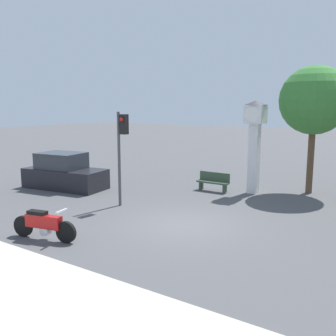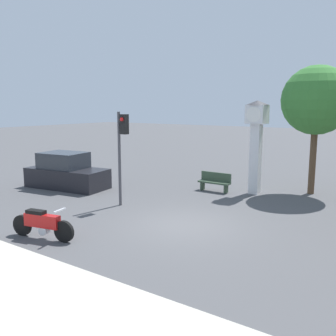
{
  "view_description": "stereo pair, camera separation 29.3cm",
  "coord_description": "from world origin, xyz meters",
  "px_view_note": "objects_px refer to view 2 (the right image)",
  "views": [
    {
      "loc": [
        6.5,
        -10.85,
        4.14
      ],
      "look_at": [
        -1.64,
        1.53,
        1.66
      ],
      "focal_mm": 40.0,
      "sensor_mm": 36.0,
      "label": 1
    },
    {
      "loc": [
        6.75,
        -10.69,
        4.14
      ],
      "look_at": [
        -1.64,
        1.53,
        1.66
      ],
      "focal_mm": 40.0,
      "sensor_mm": 36.0,
      "label": 2
    }
  ],
  "objects_px": {
    "street_tree": "(316,101)",
    "parked_car": "(66,173)",
    "clock_tower": "(256,133)",
    "motorcycle": "(42,224)",
    "bench": "(215,181)",
    "traffic_light": "(122,142)"
  },
  "relations": [
    {
      "from": "bench",
      "to": "clock_tower",
      "type": "bearing_deg",
      "value": 20.26
    },
    {
      "from": "clock_tower",
      "to": "traffic_light",
      "type": "height_order",
      "value": "clock_tower"
    },
    {
      "from": "motorcycle",
      "to": "parked_car",
      "type": "xyz_separation_m",
      "value": [
        -5.24,
        5.45,
        0.26
      ]
    },
    {
      "from": "clock_tower",
      "to": "street_tree",
      "type": "relative_size",
      "value": 0.73
    },
    {
      "from": "bench",
      "to": "parked_car",
      "type": "height_order",
      "value": "parked_car"
    },
    {
      "from": "clock_tower",
      "to": "parked_car",
      "type": "xyz_separation_m",
      "value": [
        -8.4,
        -4.18,
        -2.15
      ]
    },
    {
      "from": "motorcycle",
      "to": "parked_car",
      "type": "relative_size",
      "value": 0.52
    },
    {
      "from": "motorcycle",
      "to": "bench",
      "type": "xyz_separation_m",
      "value": [
        1.39,
        8.97,
        0.0
      ]
    },
    {
      "from": "bench",
      "to": "motorcycle",
      "type": "bearing_deg",
      "value": -98.83
    },
    {
      "from": "street_tree",
      "to": "clock_tower",
      "type": "bearing_deg",
      "value": -146.01
    },
    {
      "from": "motorcycle",
      "to": "clock_tower",
      "type": "height_order",
      "value": "clock_tower"
    },
    {
      "from": "clock_tower",
      "to": "parked_car",
      "type": "bearing_deg",
      "value": -153.55
    },
    {
      "from": "motorcycle",
      "to": "bench",
      "type": "bearing_deg",
      "value": 68.77
    },
    {
      "from": "bench",
      "to": "parked_car",
      "type": "bearing_deg",
      "value": -152.0
    },
    {
      "from": "street_tree",
      "to": "bench",
      "type": "relative_size",
      "value": 3.73
    },
    {
      "from": "clock_tower",
      "to": "street_tree",
      "type": "bearing_deg",
      "value": 33.99
    },
    {
      "from": "street_tree",
      "to": "bench",
      "type": "distance_m",
      "value": 5.97
    },
    {
      "from": "motorcycle",
      "to": "street_tree",
      "type": "xyz_separation_m",
      "value": [
        5.39,
        11.13,
        3.87
      ]
    },
    {
      "from": "street_tree",
      "to": "parked_car",
      "type": "bearing_deg",
      "value": -151.87
    },
    {
      "from": "motorcycle",
      "to": "bench",
      "type": "height_order",
      "value": "motorcycle"
    },
    {
      "from": "traffic_light",
      "to": "street_tree",
      "type": "xyz_separation_m",
      "value": [
        5.92,
        6.72,
        1.67
      ]
    },
    {
      "from": "street_tree",
      "to": "motorcycle",
      "type": "bearing_deg",
      "value": -115.86
    }
  ]
}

